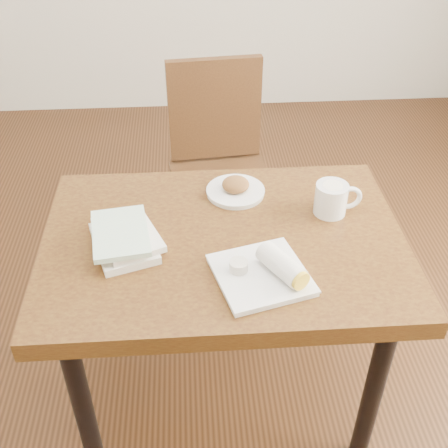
{
  "coord_description": "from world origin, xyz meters",
  "views": [
    {
      "loc": [
        -0.09,
        -1.3,
        1.8
      ],
      "look_at": [
        0.0,
        0.0,
        0.8
      ],
      "focal_mm": 45.0,
      "sensor_mm": 36.0,
      "label": 1
    }
  ],
  "objects": [
    {
      "name": "table",
      "position": [
        0.0,
        0.0,
        0.66
      ],
      "size": [
        1.08,
        0.76,
        0.75
      ],
      "color": "brown",
      "rests_on": "ground"
    },
    {
      "name": "plate_scone",
      "position": [
        0.05,
        0.23,
        0.77
      ],
      "size": [
        0.19,
        0.19,
        0.06
      ],
      "color": "white",
      "rests_on": "table"
    },
    {
      "name": "ground",
      "position": [
        0.0,
        0.0,
        -0.01
      ],
      "size": [
        4.0,
        5.0,
        0.01
      ],
      "primitive_type": "cube",
      "color": "#472814",
      "rests_on": "ground"
    },
    {
      "name": "coffee_mug",
      "position": [
        0.35,
        0.1,
        0.8
      ],
      "size": [
        0.15,
        0.1,
        0.1
      ],
      "color": "white",
      "rests_on": "table"
    },
    {
      "name": "plate_burrito",
      "position": [
        0.1,
        -0.19,
        0.77
      ],
      "size": [
        0.3,
        0.3,
        0.08
      ],
      "color": "white",
      "rests_on": "table"
    },
    {
      "name": "chair_far",
      "position": [
        0.03,
        0.8,
        0.55
      ],
      "size": [
        0.46,
        0.46,
        0.95
      ],
      "color": "#442A13",
      "rests_on": "ground"
    },
    {
      "name": "book_stack",
      "position": [
        -0.29,
        -0.02,
        0.78
      ],
      "size": [
        0.24,
        0.28,
        0.06
      ],
      "color": "white",
      "rests_on": "table"
    }
  ]
}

